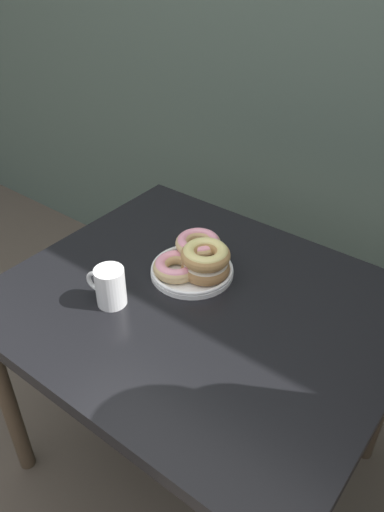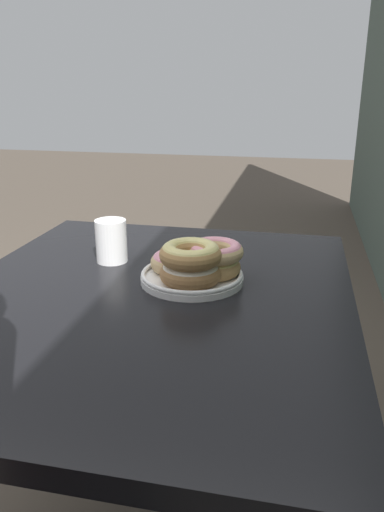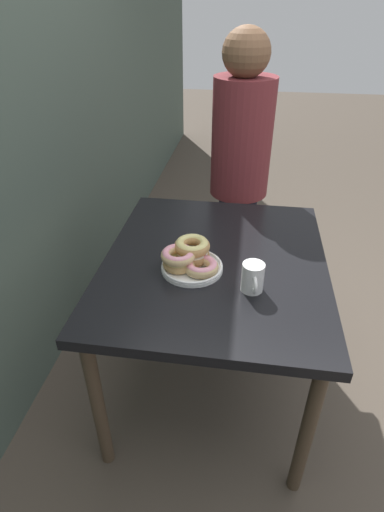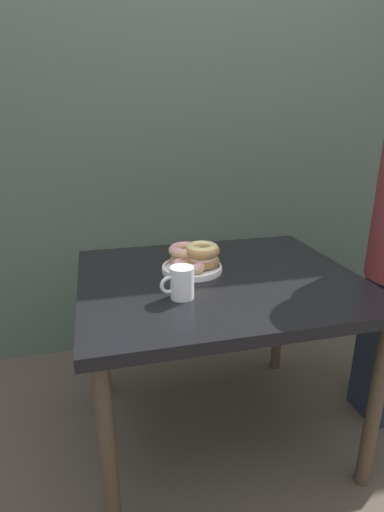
# 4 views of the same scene
# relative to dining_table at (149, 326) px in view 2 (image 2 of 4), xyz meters

# --- Properties ---
(dining_table) EXTENTS (1.01, 0.85, 0.71)m
(dining_table) POSITION_rel_dining_table_xyz_m (0.00, 0.00, 0.00)
(dining_table) COLOR black
(dining_table) RESTS_ON ground_plane
(donut_plate) EXTENTS (0.24, 0.25, 0.10)m
(donut_plate) POSITION_rel_dining_table_xyz_m (-0.08, 0.09, 0.12)
(donut_plate) COLOR white
(donut_plate) RESTS_ON dining_table
(coffee_mug) EXTENTS (0.11, 0.08, 0.11)m
(coffee_mug) POSITION_rel_dining_table_xyz_m (-0.18, -0.14, 0.13)
(coffee_mug) COLOR white
(coffee_mug) RESTS_ON dining_table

